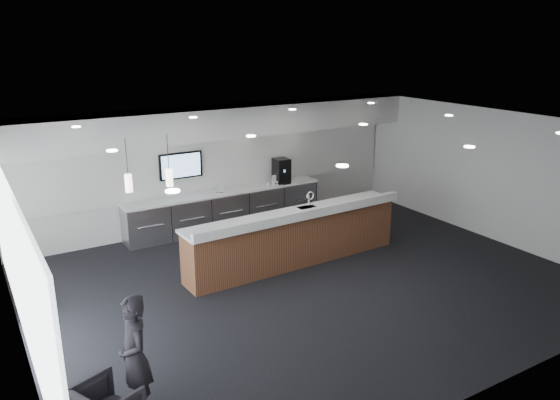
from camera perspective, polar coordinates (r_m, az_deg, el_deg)
ground at (r=10.68m, az=2.95°, el=-8.58°), size 10.00×10.00×0.00m
ceiling at (r=9.77m, az=3.22°, el=7.51°), size 10.00×8.00×0.02m
back_wall at (r=13.50m, az=-6.48°, el=3.57°), size 10.00×0.02×3.00m
left_wall at (r=8.56m, az=-26.07°, el=-6.11°), size 0.02×8.00×3.00m
right_wall at (r=13.49m, az=20.99°, el=2.52°), size 0.02×8.00×3.00m
soffit_bulkhead at (r=12.88m, az=-5.80°, el=8.16°), size 10.00×0.90×0.70m
alcove_panel at (r=13.45m, az=-6.44°, el=3.96°), size 9.80×0.06×1.40m
window_blinds_wall at (r=8.56m, az=-25.81°, el=-6.06°), size 0.04×7.36×2.55m
back_credenza at (r=13.46m, az=-5.69°, el=-0.97°), size 5.06×0.66×0.95m
wall_tv at (r=13.01m, az=-10.33°, el=3.57°), size 1.05×0.08×0.62m
pendant_left at (r=9.57m, az=-11.62°, el=2.38°), size 0.12×0.12×0.30m
pendant_right at (r=9.37m, az=-15.64°, el=1.79°), size 0.12×0.12×0.30m
ceiling_can_lights at (r=9.78m, az=3.21°, el=7.33°), size 7.00×5.00×0.02m
service_counter at (r=11.31m, az=1.56°, el=-3.89°), size 4.91×0.98×1.49m
coffee_machine at (r=13.94m, az=0.15°, el=3.09°), size 0.37×0.49×0.63m
info_sign_left at (r=13.15m, az=-6.27°, el=1.26°), size 0.17×0.02×0.23m
info_sign_right at (r=13.85m, az=-0.55°, el=2.17°), size 0.17×0.03×0.23m
lounge_guest at (r=7.20m, az=-14.95°, el=-15.51°), size 0.39×0.59×1.60m
cup_0 at (r=14.06m, az=1.24°, el=2.08°), size 0.09×0.09×0.09m
cup_1 at (r=13.99m, az=0.75°, el=2.01°), size 0.13×0.13×0.09m
cup_2 at (r=13.92m, az=0.26°, el=1.93°), size 0.11×0.11×0.09m
cup_3 at (r=13.85m, az=-0.23°, el=1.85°), size 0.12×0.12×0.09m
cup_4 at (r=13.78m, az=-0.73°, el=1.78°), size 0.13×0.13×0.09m
cup_5 at (r=13.71m, az=-1.24°, el=1.70°), size 0.10×0.10×0.09m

